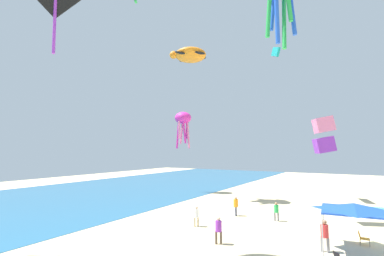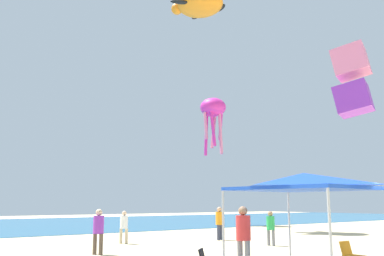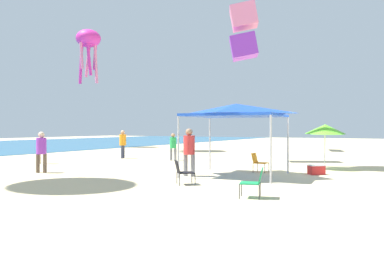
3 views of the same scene
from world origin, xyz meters
TOP-DOWN VIEW (x-y plane):
  - ground at (0.00, 0.00)m, footprint 120.00×120.00m
  - ocean_strip at (0.00, 33.26)m, footprint 120.00×28.79m
  - canopy_tent at (-1.38, 1.01)m, footprint 3.68×3.84m
  - folding_chair_right_of_tent at (0.25, 0.65)m, footprint 0.55×0.64m
  - person_watching_sky at (-2.40, 2.57)m, footprint 0.45×0.50m
  - person_by_tent at (-1.49, 11.98)m, footprint 0.38×0.38m
  - person_near_umbrella at (3.56, 6.97)m, footprint 0.38×0.42m
  - person_beachcomber at (-4.38, 8.63)m, footprint 0.41×0.44m
  - person_kite_handler at (3.60, 10.69)m, footprint 0.44×0.42m
  - kite_octopus_magenta at (13.38, 22.89)m, footprint 2.43×2.43m
  - kite_box_pink at (5.07, 3.20)m, footprint 1.92×2.03m
  - kite_turtle_orange at (8.48, 18.74)m, footprint 4.91×4.98m
  - kite_parafoil_teal at (14.46, 9.45)m, footprint 3.66×2.13m

SIDE VIEW (x-z plane):
  - ground at x=0.00m, z-range -0.10..0.00m
  - ocean_strip at x=0.00m, z-range 0.00..0.02m
  - folding_chair_right_of_tent at x=0.25m, z-range 0.06..0.88m
  - person_by_tent at x=-1.49m, z-range 0.14..1.72m
  - person_near_umbrella at x=3.56m, z-range 0.14..1.72m
  - person_beachcomber at x=-4.38m, z-range 0.15..1.89m
  - person_kite_handler at x=3.60m, z-range 0.15..1.91m
  - person_watching_sky at x=-2.40m, z-range 0.16..2.04m
  - canopy_tent at x=-1.38m, z-range 1.16..4.02m
  - kite_box_pink at x=5.07m, z-range 5.76..8.96m
  - kite_octopus_magenta at x=13.38m, z-range 7.83..13.23m
  - kite_turtle_orange at x=8.48m, z-range 17.06..19.16m
  - kite_parafoil_teal at x=14.46m, z-range 17.42..19.84m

